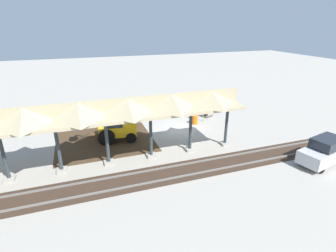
% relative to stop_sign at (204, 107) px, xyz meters
% --- Properties ---
extents(ground_plane, '(120.00, 120.00, 0.00)m').
position_rel_stop_sign_xyz_m(ground_plane, '(3.17, 1.28, -1.57)').
color(ground_plane, '#9E998E').
extents(dirt_work_zone, '(8.24, 7.00, 0.01)m').
position_rel_stop_sign_xyz_m(dirt_work_zone, '(10.37, 1.66, -1.57)').
color(dirt_work_zone, '#42301E').
rests_on(dirt_work_zone, ground).
extents(platform_canopy, '(20.76, 3.20, 4.90)m').
position_rel_stop_sign_xyz_m(platform_canopy, '(10.58, 5.75, 2.59)').
color(platform_canopy, '#9E998E').
rests_on(platform_canopy, ground).
extents(rail_tracks, '(60.00, 2.58, 0.15)m').
position_rel_stop_sign_xyz_m(rail_tracks, '(3.17, 8.54, -1.54)').
color(rail_tracks, slate).
rests_on(rail_tracks, ground).
extents(stop_sign, '(0.75, 0.16, 2.19)m').
position_rel_stop_sign_xyz_m(stop_sign, '(0.00, 0.00, 0.00)').
color(stop_sign, gray).
rests_on(stop_sign, ground).
extents(backhoe, '(5.18, 2.08, 2.82)m').
position_rel_stop_sign_xyz_m(backhoe, '(9.39, 1.90, -0.30)').
color(backhoe, '#EAB214').
rests_on(backhoe, ground).
extents(dirt_mound, '(6.17, 6.17, 1.89)m').
position_rel_stop_sign_xyz_m(dirt_mound, '(11.50, 1.40, -1.57)').
color(dirt_mound, '#42301E').
rests_on(dirt_mound, ground).
extents(concrete_pipe, '(1.22, 1.23, 0.98)m').
position_rel_stop_sign_xyz_m(concrete_pipe, '(-1.09, -1.05, -1.08)').
color(concrete_pipe, '#9E9384').
rests_on(concrete_pipe, ground).
extents(distant_parked_car, '(4.48, 2.64, 1.98)m').
position_rel_stop_sign_xyz_m(distant_parked_car, '(-4.42, 10.88, -0.59)').
color(distant_parked_car, '#B7B7BC').
rests_on(distant_parked_car, ground).
extents(traffic_barrel, '(0.56, 0.56, 0.90)m').
position_rel_stop_sign_xyz_m(traffic_barrel, '(1.17, 0.45, -1.12)').
color(traffic_barrel, orange).
rests_on(traffic_barrel, ground).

